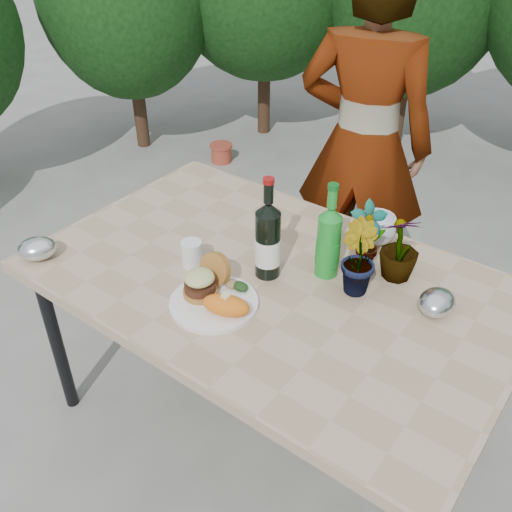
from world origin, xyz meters
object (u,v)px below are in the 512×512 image
Objects in this scene: patio_table at (270,290)px; wine_bottle at (268,241)px; person at (363,145)px; dinner_plate at (214,303)px.

wine_bottle is at bearing 157.03° from patio_table.
patio_table is at bearing 85.38° from person.
dinner_plate is (-0.06, -0.23, 0.06)m from patio_table.
person is at bearing 93.79° from wine_bottle.
patio_table is 0.19m from wine_bottle.
patio_table is at bearing 76.06° from dinner_plate.
person reaches higher than dinner_plate.
dinner_plate is 1.17m from person.
person is (-0.15, 0.93, -0.04)m from wine_bottle.
dinner_plate reaches higher than patio_table.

